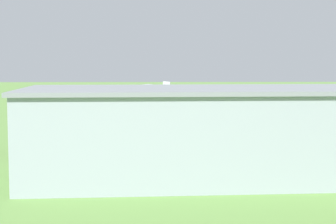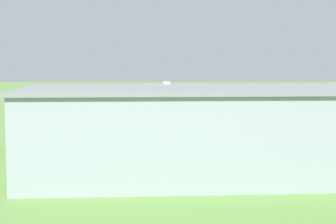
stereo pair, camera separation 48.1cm
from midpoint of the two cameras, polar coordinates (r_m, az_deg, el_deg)
The scene contains 8 objects.
ground_plane at distance 81.10m, azimuth -0.51°, elevation -1.83°, with size 400.00×400.00×0.00m, color #608C42.
hangar at distance 47.52m, azimuth 5.56°, elevation -2.11°, with size 34.50×16.07×7.75m.
biplane at distance 76.65m, azimuth -2.10°, elevation 1.91°, with size 7.46×7.46×3.61m.
car_black at distance 60.81m, azimuth -13.16°, elevation -3.53°, with size 2.19×4.78×1.58m.
person_crossing_taxiway at distance 67.58m, azimuth -10.76°, elevation -2.59°, with size 0.54×0.54×1.72m.
person_near_hangar_door at distance 61.68m, azimuth -6.86°, elevation -3.31°, with size 0.48×0.48×1.67m.
person_at_fence_line at distance 65.83m, azimuth 10.84°, elevation -2.79°, with size 0.41×0.41×1.74m.
person_walking_on_apron at distance 60.67m, azimuth -8.70°, elevation -3.41°, with size 0.50×0.50×1.78m.
Camera 2 is at (0.42, 80.50, 9.88)m, focal length 58.26 mm.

